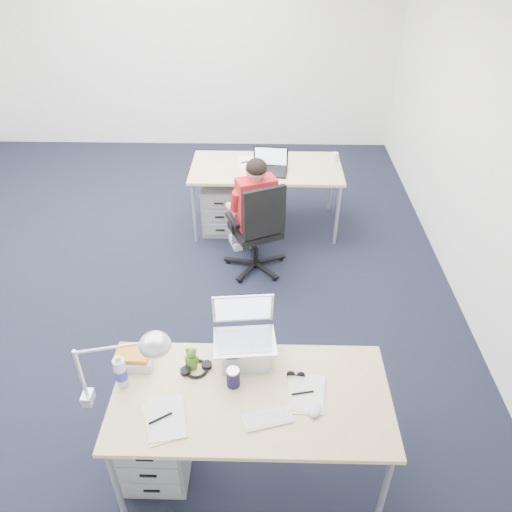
{
  "coord_description": "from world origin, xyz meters",
  "views": [
    {
      "loc": [
        1.21,
        -3.69,
        3.04
      ],
      "look_at": [
        1.14,
        -0.64,
        0.85
      ],
      "focal_mm": 35.0,
      "sensor_mm": 36.0,
      "label": 1
    }
  ],
  "objects_px": {
    "drawer_pedestal_near": "(157,437)",
    "dark_laptop": "(270,161)",
    "seated_person": "(252,210)",
    "drawer_pedestal_far": "(221,205)",
    "silver_laptop": "(245,336)",
    "bear_figurine": "(192,358)",
    "far_cup": "(335,157)",
    "desk_near": "(251,400)",
    "computer_mouse": "(315,409)",
    "can_koozie": "(233,377)",
    "wireless_keyboard": "(268,419)",
    "desk_lamp": "(110,369)",
    "book_stack": "(134,358)",
    "sunglasses": "(296,375)",
    "cordless_phone": "(121,375)",
    "desk_far": "(266,171)",
    "headphones": "(196,368)",
    "water_bottle": "(120,371)",
    "office_chair": "(257,245)"
  },
  "relations": [
    {
      "from": "book_stack",
      "to": "water_bottle",
      "type": "bearing_deg",
      "value": -102.25
    },
    {
      "from": "drawer_pedestal_near",
      "to": "silver_laptop",
      "type": "relative_size",
      "value": 1.4
    },
    {
      "from": "silver_laptop",
      "to": "headphones",
      "type": "relative_size",
      "value": 2.02
    },
    {
      "from": "water_bottle",
      "to": "bear_figurine",
      "type": "bearing_deg",
      "value": 19.81
    },
    {
      "from": "desk_far",
      "to": "headphones",
      "type": "distance_m",
      "value": 2.85
    },
    {
      "from": "can_koozie",
      "to": "sunglasses",
      "type": "height_order",
      "value": "can_koozie"
    },
    {
      "from": "office_chair",
      "to": "drawer_pedestal_near",
      "type": "distance_m",
      "value": 2.23
    },
    {
      "from": "desk_near",
      "to": "wireless_keyboard",
      "type": "xyz_separation_m",
      "value": [
        0.1,
        -0.17,
        0.05
      ]
    },
    {
      "from": "water_bottle",
      "to": "office_chair",
      "type": "bearing_deg",
      "value": 70.86
    },
    {
      "from": "desk_near",
      "to": "drawer_pedestal_near",
      "type": "bearing_deg",
      "value": 178.22
    },
    {
      "from": "office_chair",
      "to": "bear_figurine",
      "type": "bearing_deg",
      "value": -124.02
    },
    {
      "from": "desk_near",
      "to": "wireless_keyboard",
      "type": "bearing_deg",
      "value": -59.95
    },
    {
      "from": "book_stack",
      "to": "dark_laptop",
      "type": "relative_size",
      "value": 0.61
    },
    {
      "from": "can_koozie",
      "to": "book_stack",
      "type": "distance_m",
      "value": 0.63
    },
    {
      "from": "silver_laptop",
      "to": "can_koozie",
      "type": "relative_size",
      "value": 3.13
    },
    {
      "from": "cordless_phone",
      "to": "desk_near",
      "type": "bearing_deg",
      "value": -1.86
    },
    {
      "from": "desk_near",
      "to": "computer_mouse",
      "type": "distance_m",
      "value": 0.38
    },
    {
      "from": "computer_mouse",
      "to": "office_chair",
      "type": "bearing_deg",
      "value": 114.06
    },
    {
      "from": "drawer_pedestal_far",
      "to": "seated_person",
      "type": "bearing_deg",
      "value": -60.26
    },
    {
      "from": "seated_person",
      "to": "dark_laptop",
      "type": "bearing_deg",
      "value": 51.13
    },
    {
      "from": "can_koozie",
      "to": "book_stack",
      "type": "relative_size",
      "value": 0.57
    },
    {
      "from": "drawer_pedestal_near",
      "to": "headphones",
      "type": "distance_m",
      "value": 0.56
    },
    {
      "from": "wireless_keyboard",
      "to": "desk_lamp",
      "type": "relative_size",
      "value": 0.49
    },
    {
      "from": "seated_person",
      "to": "can_koozie",
      "type": "bearing_deg",
      "value": -112.0
    },
    {
      "from": "office_chair",
      "to": "computer_mouse",
      "type": "xyz_separation_m",
      "value": [
        0.37,
        -2.28,
        0.47
      ]
    },
    {
      "from": "desk_near",
      "to": "bear_figurine",
      "type": "bearing_deg",
      "value": 151.05
    },
    {
      "from": "book_stack",
      "to": "desk_lamp",
      "type": "relative_size",
      "value": 0.4
    },
    {
      "from": "bear_figurine",
      "to": "desk_lamp",
      "type": "xyz_separation_m",
      "value": [
        -0.39,
        -0.27,
        0.19
      ]
    },
    {
      "from": "drawer_pedestal_near",
      "to": "seated_person",
      "type": "bearing_deg",
      "value": 77.03
    },
    {
      "from": "drawer_pedestal_far",
      "to": "computer_mouse",
      "type": "relative_size",
      "value": 5.1
    },
    {
      "from": "far_cup",
      "to": "office_chair",
      "type": "bearing_deg",
      "value": -129.98
    },
    {
      "from": "can_koozie",
      "to": "headphones",
      "type": "bearing_deg",
      "value": 155.08
    },
    {
      "from": "desk_near",
      "to": "wireless_keyboard",
      "type": "relative_size",
      "value": 5.94
    },
    {
      "from": "water_bottle",
      "to": "desk_lamp",
      "type": "bearing_deg",
      "value": -90.0
    },
    {
      "from": "drawer_pedestal_near",
      "to": "drawer_pedestal_far",
      "type": "xyz_separation_m",
      "value": [
        0.18,
        2.94,
        0.0
      ]
    },
    {
      "from": "drawer_pedestal_far",
      "to": "silver_laptop",
      "type": "relative_size",
      "value": 1.4
    },
    {
      "from": "headphones",
      "to": "book_stack",
      "type": "distance_m",
      "value": 0.38
    },
    {
      "from": "drawer_pedestal_near",
      "to": "dark_laptop",
      "type": "xyz_separation_m",
      "value": [
        0.7,
        2.84,
        0.59
      ]
    },
    {
      "from": "drawer_pedestal_near",
      "to": "cordless_phone",
      "type": "distance_m",
      "value": 0.56
    },
    {
      "from": "bear_figurine",
      "to": "far_cup",
      "type": "height_order",
      "value": "bear_figurine"
    },
    {
      "from": "seated_person",
      "to": "desk_lamp",
      "type": "relative_size",
      "value": 2.13
    },
    {
      "from": "headphones",
      "to": "can_koozie",
      "type": "xyz_separation_m",
      "value": [
        0.23,
        -0.11,
        0.05
      ]
    },
    {
      "from": "desk_near",
      "to": "seated_person",
      "type": "distance_m",
      "value": 2.33
    },
    {
      "from": "seated_person",
      "to": "computer_mouse",
      "type": "relative_size",
      "value": 10.86
    },
    {
      "from": "sunglasses",
      "to": "far_cup",
      "type": "height_order",
      "value": "far_cup"
    },
    {
      "from": "desk_far",
      "to": "bear_figurine",
      "type": "xyz_separation_m",
      "value": [
        -0.43,
        -2.8,
        0.13
      ]
    },
    {
      "from": "cordless_phone",
      "to": "sunglasses",
      "type": "height_order",
      "value": "cordless_phone"
    },
    {
      "from": "cordless_phone",
      "to": "desk_lamp",
      "type": "distance_m",
      "value": 0.23
    },
    {
      "from": "office_chair",
      "to": "dark_laptop",
      "type": "bearing_deg",
      "value": 56.1
    },
    {
      "from": "computer_mouse",
      "to": "water_bottle",
      "type": "height_order",
      "value": "water_bottle"
    }
  ]
}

